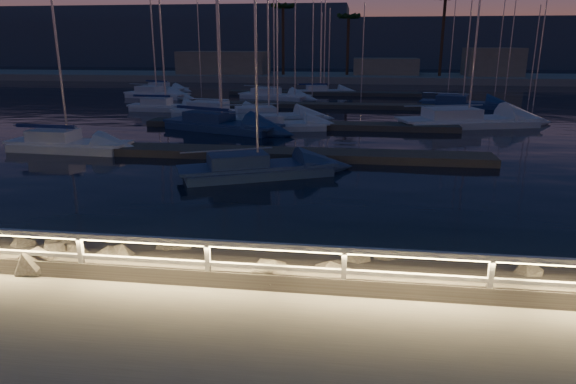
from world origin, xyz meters
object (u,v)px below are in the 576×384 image
sailboat_g (219,124)px  sailboat_n (322,91)px  sailboat_e (164,106)px  sailboat_m (163,88)px  sailboat_l (460,103)px  sailboat_b (254,167)px  sailboat_k (273,95)px  guard_rail (161,249)px  sailboat_i (155,94)px  sailboat_f (218,112)px  sailboat_a (66,143)px  sailboat_j (266,117)px  sailboat_h (465,120)px  sailboat_c (275,124)px

sailboat_g → sailboat_n: size_ratio=1.31×
sailboat_e → sailboat_m: size_ratio=1.07×
sailboat_e → sailboat_l: bearing=17.5°
sailboat_b → sailboat_k: bearing=73.5°
guard_rail → sailboat_i: (-17.97, 44.21, -0.92)m
guard_rail → sailboat_k: 45.30m
sailboat_f → sailboat_b: bearing=-59.7°
sailboat_e → sailboat_a: bearing=-83.6°
sailboat_b → sailboat_j: (-2.33, 16.05, 0.03)m
sailboat_a → sailboat_n: size_ratio=1.06×
sailboat_g → sailboat_h: bearing=34.5°
sailboat_e → sailboat_i: bearing=118.8°
guard_rail → sailboat_c: (-1.52, 24.86, -0.98)m
sailboat_k → sailboat_g: bearing=-70.6°
sailboat_f → sailboat_j: 4.98m
sailboat_i → sailboat_k: (12.89, 0.80, -0.03)m
sailboat_i → sailboat_g: bearing=-41.9°
guard_rail → sailboat_l: bearing=71.4°
sailboat_c → sailboat_g: sailboat_g is taller
sailboat_j → sailboat_e: bearing=129.5°
sailboat_e → sailboat_n: bearing=56.6°
sailboat_f → sailboat_l: 23.11m
sailboat_m → sailboat_g: bearing=-45.4°
sailboat_k → sailboat_l: sailboat_k is taller
sailboat_a → sailboat_i: (-6.07, 28.11, 0.02)m
sailboat_e → sailboat_k: bearing=58.5°
sailboat_b → sailboat_n: bearing=65.1°
sailboat_k → sailboat_l: size_ratio=1.03×
sailboat_b → sailboat_e: sailboat_b is taller
sailboat_c → sailboat_a: bearing=-152.8°
sailboat_i → sailboat_c: bearing=-33.8°
sailboat_a → sailboat_g: bearing=54.1°
sailboat_h → sailboat_m: (-31.89, 23.93, -0.07)m
sailboat_b → sailboat_g: sailboat_g is taller
sailboat_c → sailboat_l: size_ratio=0.92×
sailboat_c → sailboat_g: bearing=177.3°
sailboat_a → sailboat_m: 36.95m
sailboat_f → sailboat_i: (-10.88, 13.90, 0.00)m
sailboat_m → sailboat_n: bearing=13.2°
sailboat_k → sailboat_m: 16.62m
sailboat_e → sailboat_k: (7.83, 11.33, -0.00)m
sailboat_i → sailboat_b: bearing=-45.6°
sailboat_e → sailboat_f: size_ratio=0.83×
sailboat_j → sailboat_g: bearing=-145.7°
sailboat_g → sailboat_h: size_ratio=0.86×
guard_rail → sailboat_f: sailboat_f is taller
guard_rail → sailboat_e: 36.08m
sailboat_b → sailboat_m: sailboat_b is taller
sailboat_g → sailboat_l: sailboat_g is taller
sailboat_f → sailboat_l: size_ratio=1.07×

